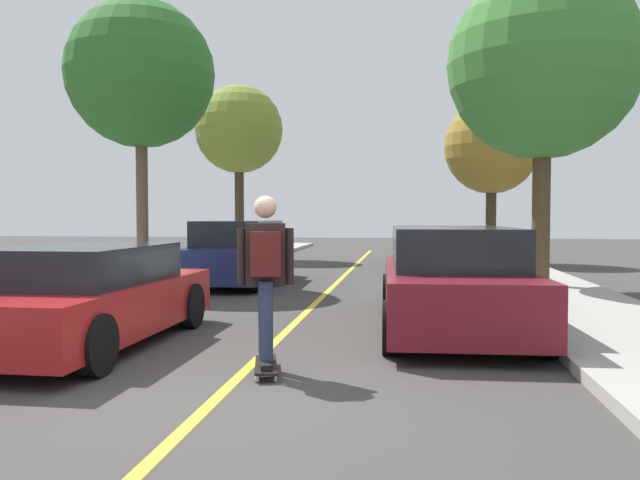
# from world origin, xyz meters

# --- Properties ---
(ground) EXTENTS (80.00, 80.00, 0.00)m
(ground) POSITION_xyz_m (0.00, 0.00, 0.00)
(ground) COLOR #3D3A38
(center_line) EXTENTS (0.12, 39.20, 0.01)m
(center_line) POSITION_xyz_m (0.00, 4.00, 0.00)
(center_line) COLOR gold
(center_line) RESTS_ON ground
(parked_car_left_nearest) EXTENTS (1.97, 4.18, 1.25)m
(parked_car_left_nearest) POSITION_xyz_m (-2.30, 1.74, 0.62)
(parked_car_left_nearest) COLOR maroon
(parked_car_left_nearest) RESTS_ON ground
(parked_car_left_near) EXTENTS (1.96, 4.57, 1.50)m
(parked_car_left_near) POSITION_xyz_m (-2.30, 8.93, 0.74)
(parked_car_left_near) COLOR navy
(parked_car_left_near) RESTS_ON ground
(parked_car_right_nearest) EXTENTS (2.09, 4.74, 1.46)m
(parked_car_right_nearest) POSITION_xyz_m (2.30, 3.46, 0.72)
(parked_car_right_nearest) COLOR maroon
(parked_car_right_nearest) RESTS_ON ground
(parked_car_right_near) EXTENTS (1.90, 4.58, 1.30)m
(parked_car_right_near) POSITION_xyz_m (2.30, 9.01, 0.64)
(parked_car_right_near) COLOR white
(parked_car_right_near) RESTS_ON ground
(parked_car_right_far) EXTENTS (1.93, 4.23, 1.29)m
(parked_car_right_far) POSITION_xyz_m (2.30, 14.93, 0.64)
(parked_car_right_far) COLOR navy
(parked_car_right_far) RESTS_ON ground
(street_tree_left_nearest) EXTENTS (3.42, 3.42, 6.49)m
(street_tree_left_nearest) POSITION_xyz_m (-4.49, 8.46, 4.90)
(street_tree_left_nearest) COLOR brown
(street_tree_left_nearest) RESTS_ON sidewalk_left
(street_tree_left_near) EXTENTS (3.22, 3.22, 6.27)m
(street_tree_left_near) POSITION_xyz_m (-4.49, 17.06, 4.76)
(street_tree_left_near) COLOR #3D2D1E
(street_tree_left_near) RESTS_ON sidewalk_left
(street_tree_right_nearest) EXTENTS (3.99, 3.99, 6.66)m
(street_tree_right_nearest) POSITION_xyz_m (4.49, 8.28, 4.78)
(street_tree_right_nearest) COLOR #4C3823
(street_tree_right_nearest) RESTS_ON sidewalk_right
(street_tree_right_near) EXTENTS (3.17, 3.17, 5.39)m
(street_tree_right_near) POSITION_xyz_m (4.49, 16.30, 3.92)
(street_tree_right_near) COLOR #3D2D1E
(street_tree_right_near) RESTS_ON sidewalk_right
(skateboard) EXTENTS (0.40, 0.87, 0.10)m
(skateboard) POSITION_xyz_m (0.24, 0.72, 0.09)
(skateboard) COLOR black
(skateboard) RESTS_ON ground
(skateboarder) EXTENTS (0.59, 0.70, 1.72)m
(skateboarder) POSITION_xyz_m (0.24, 0.68, 1.08)
(skateboarder) COLOR black
(skateboarder) RESTS_ON skateboard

